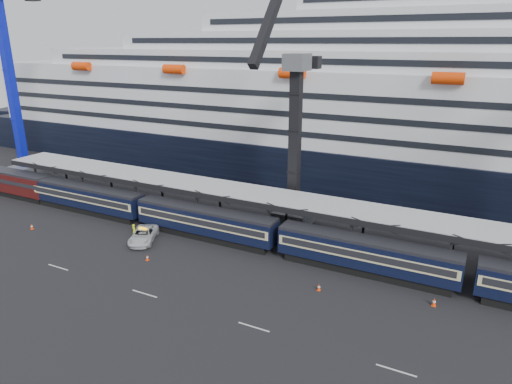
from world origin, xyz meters
TOP-DOWN VIEW (x-y plane):
  - ground at (0.00, 0.00)m, footprint 260.00×260.00m
  - train at (-4.65, 10.00)m, footprint 133.05×3.00m
  - canopy at (0.00, 14.00)m, footprint 130.00×6.25m
  - cruise_ship at (-1.08, 45.99)m, footprint 214.09×28.84m
  - crane_blue at (-72.00, 17.55)m, footprint 4.50×19.91m
  - crane_dark_near at (-20.00, 18.59)m, footprint 4.50×17.75m
  - pickup_truck at (-34.20, 5.59)m, footprint 4.99×6.47m
  - worker at (-36.03, 6.01)m, footprint 0.75×0.62m
  - traffic_cone_a at (-49.76, 1.90)m, footprint 0.38×0.38m
  - traffic_cone_b at (-30.43, 1.75)m, footprint 0.35×0.35m
  - traffic_cone_c at (-11.08, 4.35)m, footprint 0.36×0.36m
  - traffic_cone_d at (-0.60, 6.58)m, footprint 0.41×0.41m

SIDE VIEW (x-z plane):
  - ground at x=0.00m, z-range 0.00..0.00m
  - traffic_cone_b at x=-30.43m, z-range 0.00..0.70m
  - traffic_cone_c at x=-11.08m, z-range 0.00..0.71m
  - traffic_cone_a at x=-49.76m, z-range 0.00..0.75m
  - traffic_cone_d at x=-0.60m, z-range -0.01..0.82m
  - pickup_truck at x=-34.20m, z-range 0.00..1.63m
  - worker at x=-36.03m, z-range 0.00..1.76m
  - train at x=-4.65m, z-range 0.18..4.23m
  - canopy at x=0.00m, z-range 2.49..8.01m
  - crane_dark_near at x=-20.00m, z-range -5.61..29.47m
  - cruise_ship at x=-1.08m, z-range -4.66..29.34m
  - crane_blue at x=-72.00m, z-range -7.78..44.23m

